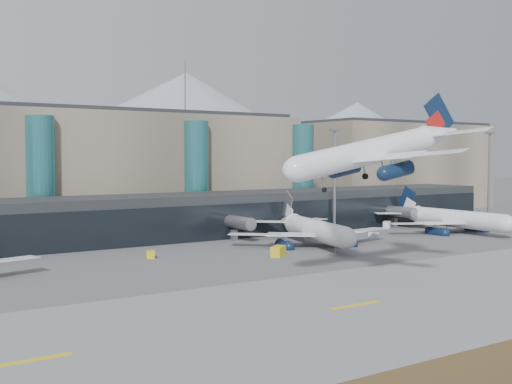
% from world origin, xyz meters
% --- Properties ---
extents(ground, '(900.00, 900.00, 0.00)m').
position_xyz_m(ground, '(0.00, 0.00, 0.00)').
color(ground, '#515154').
rests_on(ground, ground).
extents(runway_strip, '(400.00, 40.00, 0.04)m').
position_xyz_m(runway_strip, '(0.00, -15.00, 0.02)').
color(runway_strip, slate).
rests_on(runway_strip, ground).
extents(runway_markings, '(128.00, 1.00, 0.02)m').
position_xyz_m(runway_markings, '(-0.00, -15.00, 0.05)').
color(runway_markings, gold).
rests_on(runway_markings, ground).
extents(concourse, '(170.00, 27.00, 10.00)m').
position_xyz_m(concourse, '(-0.02, 57.73, 4.97)').
color(concourse, black).
rests_on(concourse, ground).
extents(terminal_main, '(130.00, 30.00, 31.00)m').
position_xyz_m(terminal_main, '(-25.00, 90.00, 15.44)').
color(terminal_main, gray).
rests_on(terminal_main, ground).
extents(terminal_east, '(70.00, 30.00, 31.00)m').
position_xyz_m(terminal_east, '(95.00, 90.00, 15.44)').
color(terminal_east, gray).
rests_on(terminal_east, ground).
extents(teal_towers, '(116.40, 19.40, 46.00)m').
position_xyz_m(teal_towers, '(-14.99, 74.01, 14.01)').
color(teal_towers, '#286B70').
rests_on(teal_towers, ground).
extents(lightmast_mid, '(3.00, 1.20, 25.60)m').
position_xyz_m(lightmast_mid, '(30.00, 48.00, 14.42)').
color(lightmast_mid, slate).
rests_on(lightmast_mid, ground).
extents(lightmast_right, '(3.00, 1.20, 25.60)m').
position_xyz_m(lightmast_right, '(80.00, 40.00, 14.42)').
color(lightmast_right, slate).
rests_on(lightmast_right, ground).
extents(hero_jet, '(32.56, 32.76, 10.61)m').
position_xyz_m(hero_jet, '(-6.94, -6.06, 20.56)').
color(hero_jet, white).
rests_on(hero_jet, ground).
extents(jet_parked_mid, '(36.66, 38.10, 12.23)m').
position_xyz_m(jet_parked_mid, '(9.95, 32.49, 4.63)').
color(jet_parked_mid, white).
rests_on(jet_parked_mid, ground).
extents(jet_parked_right, '(38.33, 37.10, 12.34)m').
position_xyz_m(jet_parked_right, '(53.08, 32.55, 4.67)').
color(jet_parked_right, white).
rests_on(jet_parked_right, ground).
extents(veh_b, '(2.23, 2.73, 1.36)m').
position_xyz_m(veh_b, '(-26.00, 34.07, 0.68)').
color(veh_b, gold).
rests_on(veh_b, ground).
extents(veh_c, '(3.81, 2.96, 1.88)m').
position_xyz_m(veh_c, '(13.74, 25.60, 0.94)').
color(veh_c, '#45464A').
rests_on(veh_c, ground).
extents(veh_d, '(3.50, 3.22, 1.78)m').
position_xyz_m(veh_d, '(46.28, 46.00, 0.89)').
color(veh_d, silver).
rests_on(veh_d, ground).
extents(veh_e, '(3.01, 2.22, 1.52)m').
position_xyz_m(veh_e, '(72.52, 28.38, 0.76)').
color(veh_e, gold).
rests_on(veh_e, ground).
extents(veh_g, '(2.46, 2.65, 1.35)m').
position_xyz_m(veh_g, '(28.63, 32.56, 0.67)').
color(veh_g, silver).
rests_on(veh_g, ground).
extents(veh_h, '(4.01, 3.61, 1.98)m').
position_xyz_m(veh_h, '(-5.28, 22.61, 0.99)').
color(veh_h, gold).
rests_on(veh_h, ground).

